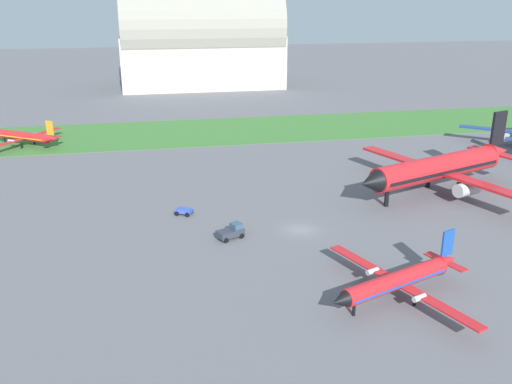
# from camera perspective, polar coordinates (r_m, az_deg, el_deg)

# --- Properties ---
(ground_plane) EXTENTS (600.00, 600.00, 0.00)m
(ground_plane) POSITION_cam_1_polar(r_m,az_deg,el_deg) (77.87, 4.56, -3.86)
(ground_plane) COLOR slate
(grass_taxiway_strip) EXTENTS (360.00, 28.00, 0.08)m
(grass_taxiway_strip) POSITION_cam_1_polar(r_m,az_deg,el_deg) (135.01, -2.56, 6.33)
(grass_taxiway_strip) COLOR #3D7533
(grass_taxiway_strip) RESTS_ON ground_plane
(airplane_taxiing_turboprop) EXTENTS (15.76, 17.92, 6.24)m
(airplane_taxiing_turboprop) POSITION_cam_1_polar(r_m,az_deg,el_deg) (129.70, -22.63, 5.31)
(airplane_taxiing_turboprop) COLOR red
(airplane_taxiing_turboprop) RESTS_ON ground_plane
(airplane_foreground_turboprop) EXTENTS (17.58, 20.30, 6.35)m
(airplane_foreground_turboprop) POSITION_cam_1_polar(r_m,az_deg,el_deg) (61.62, 14.42, -8.71)
(airplane_foreground_turboprop) COLOR red
(airplane_foreground_turboprop) RESTS_ON ground_plane
(airplane_midfield_jet) EXTENTS (33.06, 33.33, 12.23)m
(airplane_midfield_jet) POSITION_cam_1_polar(r_m,az_deg,el_deg) (95.13, 18.38, 2.38)
(airplane_midfield_jet) COLOR red
(airplane_midfield_jet) RESTS_ON ground_plane
(baggage_cart_near_gate) EXTENTS (2.92, 2.66, 0.90)m
(baggage_cart_near_gate) POSITION_cam_1_polar(r_m,az_deg,el_deg) (83.31, -7.40, -1.94)
(baggage_cart_near_gate) COLOR #334FB2
(baggage_cart_near_gate) RESTS_ON ground_plane
(pushback_tug_midfield) EXTENTS (4.02, 3.19, 1.95)m
(pushback_tug_midfield) POSITION_cam_1_polar(r_m,az_deg,el_deg) (74.73, -2.54, -4.09)
(pushback_tug_midfield) COLOR #2D333D
(pushback_tug_midfield) RESTS_ON ground_plane
(hangar_distant) EXTENTS (55.30, 30.77, 35.97)m
(hangar_distant) POSITION_cam_1_polar(r_m,az_deg,el_deg) (202.20, -5.67, 15.38)
(hangar_distant) COLOR #B2AD9E
(hangar_distant) RESTS_ON ground_plane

